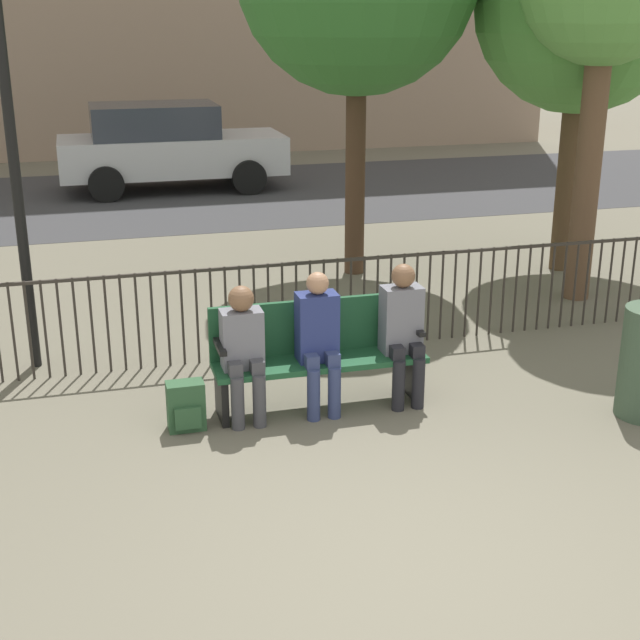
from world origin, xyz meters
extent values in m
plane|color=#605B4C|center=(0.00, 0.00, 0.00)|extent=(80.00, 80.00, 0.00)
cube|color=#194728|center=(0.00, 2.38, 0.42)|extent=(1.82, 0.45, 0.05)
cube|color=#194728|center=(0.00, 2.58, 0.69)|extent=(1.82, 0.05, 0.47)
cube|color=black|center=(-0.85, 2.38, 0.20)|extent=(0.06, 0.38, 0.40)
cube|color=black|center=(0.85, 2.38, 0.20)|extent=(0.06, 0.38, 0.40)
cube|color=black|center=(-0.85, 2.38, 0.65)|extent=(0.06, 0.38, 0.04)
cube|color=black|center=(0.85, 2.38, 0.65)|extent=(0.06, 0.38, 0.04)
cylinder|color=#3D3D42|center=(-0.76, 2.16, 0.23)|extent=(0.11, 0.11, 0.45)
cylinder|color=#3D3D42|center=(-0.58, 2.16, 0.23)|extent=(0.11, 0.11, 0.45)
cube|color=#3D3D42|center=(-0.76, 2.26, 0.50)|extent=(0.11, 0.20, 0.12)
cube|color=#3D3D42|center=(-0.58, 2.26, 0.50)|extent=(0.11, 0.20, 0.12)
cube|color=slate|center=(-0.67, 2.38, 0.70)|extent=(0.34, 0.22, 0.49)
sphere|color=brown|center=(-0.67, 2.36, 1.05)|extent=(0.21, 0.21, 0.21)
cylinder|color=navy|center=(-0.12, 2.16, 0.23)|extent=(0.11, 0.11, 0.45)
cylinder|color=navy|center=(0.06, 2.16, 0.23)|extent=(0.11, 0.11, 0.45)
cube|color=navy|center=(-0.12, 2.26, 0.50)|extent=(0.11, 0.20, 0.12)
cube|color=navy|center=(0.06, 2.26, 0.50)|extent=(0.11, 0.20, 0.12)
cube|color=navy|center=(-0.03, 2.38, 0.74)|extent=(0.34, 0.22, 0.58)
sphere|color=#A37556|center=(-0.03, 2.36, 1.13)|extent=(0.19, 0.19, 0.19)
cylinder|color=black|center=(0.63, 2.16, 0.23)|extent=(0.11, 0.11, 0.45)
cylinder|color=black|center=(0.81, 2.16, 0.23)|extent=(0.11, 0.11, 0.45)
cube|color=black|center=(0.63, 2.26, 0.50)|extent=(0.11, 0.20, 0.12)
cube|color=black|center=(0.81, 2.26, 0.50)|extent=(0.11, 0.20, 0.12)
cube|color=slate|center=(0.72, 2.38, 0.74)|extent=(0.34, 0.22, 0.58)
sphere|color=brown|center=(0.72, 2.36, 1.13)|extent=(0.20, 0.20, 0.20)
cube|color=#284C2D|center=(-1.16, 2.27, 0.20)|extent=(0.30, 0.18, 0.41)
cube|color=#284C2D|center=(-1.16, 2.16, 0.14)|extent=(0.21, 0.04, 0.18)
cylinder|color=#2D2823|center=(-2.54, 3.70, 0.47)|extent=(0.02, 0.02, 0.95)
cylinder|color=#2D2823|center=(-2.40, 3.70, 0.47)|extent=(0.02, 0.02, 0.95)
cylinder|color=#2D2823|center=(-2.26, 3.70, 0.47)|extent=(0.02, 0.02, 0.95)
cylinder|color=#2D2823|center=(-2.12, 3.70, 0.47)|extent=(0.02, 0.02, 0.95)
cylinder|color=#2D2823|center=(-1.98, 3.70, 0.47)|extent=(0.02, 0.02, 0.95)
cylinder|color=#2D2823|center=(-1.84, 3.70, 0.47)|extent=(0.02, 0.02, 0.95)
cylinder|color=#2D2823|center=(-1.70, 3.70, 0.47)|extent=(0.02, 0.02, 0.95)
cylinder|color=#2D2823|center=(-1.56, 3.70, 0.47)|extent=(0.02, 0.02, 0.95)
cylinder|color=#2D2823|center=(-1.42, 3.70, 0.47)|extent=(0.02, 0.02, 0.95)
cylinder|color=#2D2823|center=(-1.28, 3.70, 0.47)|extent=(0.02, 0.02, 0.95)
cylinder|color=#2D2823|center=(-1.14, 3.70, 0.47)|extent=(0.02, 0.02, 0.95)
cylinder|color=#2D2823|center=(-1.00, 3.70, 0.47)|extent=(0.02, 0.02, 0.95)
cylinder|color=#2D2823|center=(-0.86, 3.70, 0.47)|extent=(0.02, 0.02, 0.95)
cylinder|color=#2D2823|center=(-0.72, 3.70, 0.47)|extent=(0.02, 0.02, 0.95)
cylinder|color=#2D2823|center=(-0.58, 3.70, 0.47)|extent=(0.02, 0.02, 0.95)
cylinder|color=#2D2823|center=(-0.44, 3.70, 0.47)|extent=(0.02, 0.02, 0.95)
cylinder|color=#2D2823|center=(-0.30, 3.70, 0.47)|extent=(0.02, 0.02, 0.95)
cylinder|color=#2D2823|center=(-0.16, 3.70, 0.47)|extent=(0.02, 0.02, 0.95)
cylinder|color=#2D2823|center=(-0.02, 3.70, 0.47)|extent=(0.02, 0.02, 0.95)
cylinder|color=#2D2823|center=(0.12, 3.70, 0.47)|extent=(0.02, 0.02, 0.95)
cylinder|color=#2D2823|center=(0.26, 3.70, 0.47)|extent=(0.02, 0.02, 0.95)
cylinder|color=#2D2823|center=(0.40, 3.70, 0.47)|extent=(0.02, 0.02, 0.95)
cylinder|color=#2D2823|center=(0.54, 3.70, 0.47)|extent=(0.02, 0.02, 0.95)
cylinder|color=#2D2823|center=(0.68, 3.70, 0.47)|extent=(0.02, 0.02, 0.95)
cylinder|color=#2D2823|center=(0.82, 3.70, 0.47)|extent=(0.02, 0.02, 0.95)
cylinder|color=#2D2823|center=(0.96, 3.70, 0.47)|extent=(0.02, 0.02, 0.95)
cylinder|color=#2D2823|center=(1.10, 3.70, 0.47)|extent=(0.02, 0.02, 0.95)
cylinder|color=#2D2823|center=(1.24, 3.70, 0.47)|extent=(0.02, 0.02, 0.95)
cylinder|color=#2D2823|center=(1.38, 3.70, 0.47)|extent=(0.02, 0.02, 0.95)
cylinder|color=#2D2823|center=(1.52, 3.70, 0.47)|extent=(0.02, 0.02, 0.95)
cylinder|color=#2D2823|center=(1.66, 3.70, 0.47)|extent=(0.02, 0.02, 0.95)
cylinder|color=#2D2823|center=(1.80, 3.70, 0.47)|extent=(0.02, 0.02, 0.95)
cylinder|color=#2D2823|center=(1.94, 3.70, 0.47)|extent=(0.02, 0.02, 0.95)
cylinder|color=#2D2823|center=(2.08, 3.70, 0.47)|extent=(0.02, 0.02, 0.95)
cylinder|color=#2D2823|center=(2.22, 3.70, 0.47)|extent=(0.02, 0.02, 0.95)
cylinder|color=#2D2823|center=(2.36, 3.70, 0.47)|extent=(0.02, 0.02, 0.95)
cylinder|color=#2D2823|center=(2.50, 3.70, 0.47)|extent=(0.02, 0.02, 0.95)
cylinder|color=#2D2823|center=(2.64, 3.70, 0.47)|extent=(0.02, 0.02, 0.95)
cylinder|color=#2D2823|center=(2.78, 3.70, 0.47)|extent=(0.02, 0.02, 0.95)
cylinder|color=#2D2823|center=(2.92, 3.70, 0.47)|extent=(0.02, 0.02, 0.95)
cylinder|color=#2D2823|center=(3.06, 3.70, 0.47)|extent=(0.02, 0.02, 0.95)
cylinder|color=#2D2823|center=(3.20, 3.70, 0.47)|extent=(0.02, 0.02, 0.95)
cylinder|color=#2D2823|center=(3.34, 3.70, 0.47)|extent=(0.02, 0.02, 0.95)
cylinder|color=#2D2823|center=(3.48, 3.70, 0.47)|extent=(0.02, 0.02, 0.95)
cylinder|color=#2D2823|center=(3.62, 3.70, 0.47)|extent=(0.02, 0.02, 0.95)
cylinder|color=#2D2823|center=(3.76, 3.70, 0.47)|extent=(0.02, 0.02, 0.95)
cylinder|color=#2D2823|center=(3.90, 3.70, 0.47)|extent=(0.02, 0.02, 0.95)
cube|color=#2D2823|center=(0.00, 3.70, 0.93)|extent=(9.00, 0.03, 0.03)
cylinder|color=#4C3823|center=(4.25, 5.80, 1.31)|extent=(0.27, 0.27, 2.61)
sphere|color=#478438|center=(4.25, 5.80, 3.34)|extent=(2.64, 2.64, 2.64)
cylinder|color=#422D1E|center=(1.56, 6.36, 1.45)|extent=(0.25, 0.25, 2.90)
cylinder|color=brown|center=(3.79, 4.60, 1.54)|extent=(0.29, 0.29, 3.08)
cylinder|color=black|center=(-2.39, 4.04, 1.70)|extent=(0.10, 0.10, 3.41)
cube|color=#333335|center=(0.00, 12.00, 0.00)|extent=(24.00, 6.00, 0.01)
cube|color=#B7B7BC|center=(-0.05, 12.78, 0.67)|extent=(4.20, 1.70, 0.70)
cube|color=#2D333D|center=(-0.37, 12.78, 1.32)|extent=(2.31, 1.56, 0.60)
cylinder|color=black|center=(1.25, 11.91, 0.32)|extent=(0.64, 0.20, 0.64)
cylinder|color=black|center=(1.25, 13.65, 0.32)|extent=(0.64, 0.20, 0.64)
cylinder|color=black|center=(-1.35, 11.91, 0.32)|extent=(0.64, 0.20, 0.64)
cylinder|color=black|center=(-1.35, 13.65, 0.32)|extent=(0.64, 0.20, 0.64)
camera|label=1|loc=(-1.86, -4.39, 3.23)|focal=50.00mm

